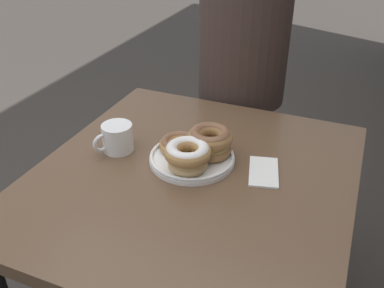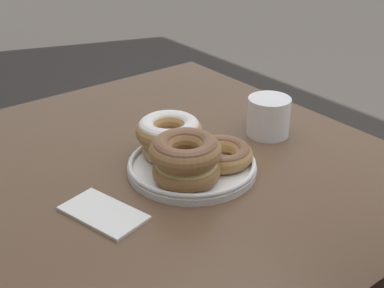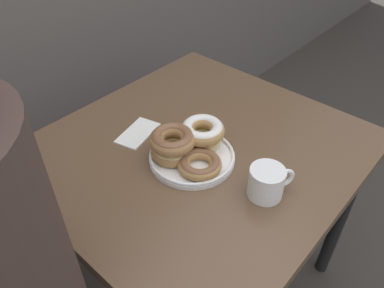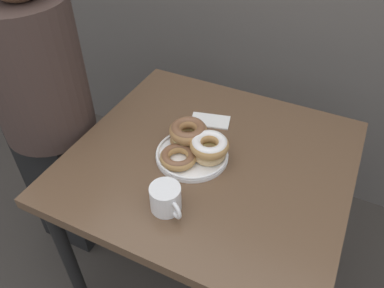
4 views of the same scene
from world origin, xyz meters
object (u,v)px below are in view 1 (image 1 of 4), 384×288
coffee_mug (117,138)px  person_figure (242,79)px  napkin (264,172)px  dining_table (193,198)px  donut_plate (195,149)px

coffee_mug → person_figure: person_figure is taller
coffee_mug → napkin: bearing=96.7°
dining_table → person_figure: 0.70m
donut_plate → dining_table: bearing=15.2°
donut_plate → coffee_mug: 0.25m
donut_plate → napkin: 0.21m
dining_table → donut_plate: 0.15m
napkin → dining_table: bearing=-65.9°
dining_table → person_figure: (-0.69, -0.06, 0.11)m
person_figure → donut_plate: bearing=4.3°
donut_plate → coffee_mug: (0.03, -0.25, -0.00)m
dining_table → donut_plate: donut_plate is taller
donut_plate → person_figure: size_ratio=0.19×
person_figure → napkin: size_ratio=8.66×
donut_plate → person_figure: person_figure is taller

